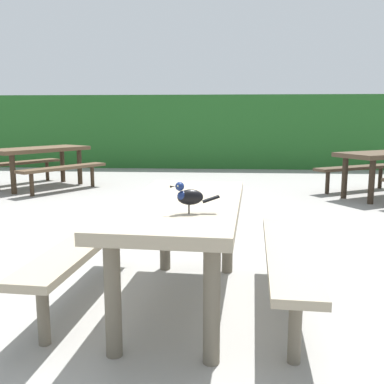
{
  "coord_description": "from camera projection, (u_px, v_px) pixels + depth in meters",
  "views": [
    {
      "loc": [
        0.16,
        -3.07,
        1.28
      ],
      "look_at": [
        -0.02,
        -0.46,
        0.84
      ],
      "focal_mm": 41.03,
      "sensor_mm": 36.0,
      "label": 1
    }
  ],
  "objects": [
    {
      "name": "ground_plane",
      "position": [
        199.0,
        293.0,
        3.25
      ],
      "size": [
        60.0,
        60.0,
        0.0
      ],
      "primitive_type": "plane",
      "color": "gray"
    },
    {
      "name": "picnic_table_mid_right",
      "position": [
        39.0,
        158.0,
        8.07
      ],
      "size": [
        2.34,
        2.35,
        0.74
      ],
      "color": "brown",
      "rests_on": "ground"
    },
    {
      "name": "picnic_table_foreground",
      "position": [
        182.0,
        227.0,
        2.96
      ],
      "size": [
        1.8,
        1.85,
        0.74
      ],
      "color": "gray",
      "rests_on": "ground"
    },
    {
      "name": "bird_grackle",
      "position": [
        188.0,
        196.0,
        2.5
      ],
      "size": [
        0.29,
        0.1,
        0.18
      ],
      "color": "black",
      "rests_on": "picnic_table_foreground"
    },
    {
      "name": "hedge_wall",
      "position": [
        216.0,
        131.0,
        11.97
      ],
      "size": [
        28.0,
        2.09,
        1.84
      ],
      "primitive_type": "cube",
      "color": "#235B23",
      "rests_on": "ground"
    }
  ]
}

